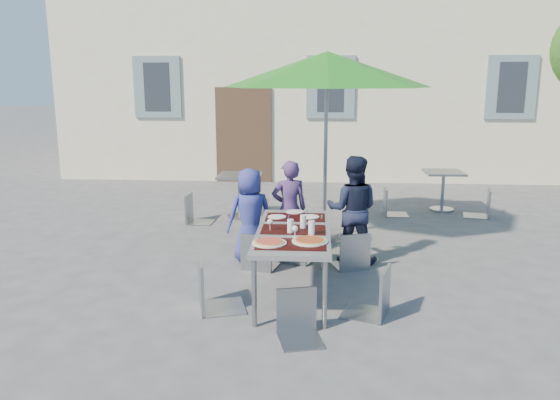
# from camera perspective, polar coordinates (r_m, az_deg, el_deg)

# --- Properties ---
(ground) EXTENTS (90.00, 90.00, 0.00)m
(ground) POSITION_cam_1_polar(r_m,az_deg,el_deg) (5.71, 6.65, -12.12)
(ground) COLOR #4C4C4E
(ground) RESTS_ON ground
(dining_table) EXTENTS (0.80, 1.85, 0.76)m
(dining_table) POSITION_cam_1_polar(r_m,az_deg,el_deg) (6.03, 1.41, -3.62)
(dining_table) COLOR #4C4C51
(dining_table) RESTS_ON ground
(pizza_near_left) EXTENTS (0.35, 0.35, 0.03)m
(pizza_near_left) POSITION_cam_1_polar(r_m,az_deg,el_deg) (5.50, -1.13, -4.42)
(pizza_near_left) COLOR white
(pizza_near_left) RESTS_ON dining_table
(pizza_near_right) EXTENTS (0.36, 0.36, 0.03)m
(pizza_near_right) POSITION_cam_1_polar(r_m,az_deg,el_deg) (5.56, 3.12, -4.26)
(pizza_near_right) COLOR white
(pizza_near_right) RESTS_ON dining_table
(glassware) EXTENTS (0.52, 0.45, 0.15)m
(glassware) POSITION_cam_1_polar(r_m,az_deg,el_deg) (5.90, 1.87, -2.66)
(glassware) COLOR silver
(glassware) RESTS_ON dining_table
(place_settings) EXTENTS (0.66, 0.49, 0.01)m
(place_settings) POSITION_cam_1_polar(r_m,az_deg,el_deg) (6.62, 1.50, -1.58)
(place_settings) COLOR white
(place_settings) RESTS_ON dining_table
(child_0) EXTENTS (0.72, 0.62, 1.25)m
(child_0) POSITION_cam_1_polar(r_m,az_deg,el_deg) (7.18, -3.14, -1.60)
(child_0) COLOR #32388B
(child_0) RESTS_ON ground
(child_1) EXTENTS (0.54, 0.42, 1.32)m
(child_1) POSITION_cam_1_polar(r_m,az_deg,el_deg) (7.36, 0.97, -0.93)
(child_1) COLOR #4D3369
(child_1) RESTS_ON ground
(child_2) EXTENTS (0.73, 0.48, 1.42)m
(child_2) POSITION_cam_1_polar(r_m,az_deg,el_deg) (7.18, 7.58, -1.00)
(child_2) COLOR #171C33
(child_2) RESTS_ON ground
(chair_0) EXTENTS (0.50, 0.50, 0.92)m
(chair_0) POSITION_cam_1_polar(r_m,az_deg,el_deg) (6.87, -2.27, -3.00)
(chair_0) COLOR gray
(chair_0) RESTS_ON ground
(chair_1) EXTENTS (0.49, 0.49, 0.85)m
(chair_1) POSITION_cam_1_polar(r_m,az_deg,el_deg) (7.12, 1.68, -2.84)
(chair_1) COLOR gray
(chair_1) RESTS_ON ground
(chair_2) EXTENTS (0.51, 0.52, 0.92)m
(chair_2) POSITION_cam_1_polar(r_m,az_deg,el_deg) (6.94, 7.64, -2.94)
(chair_2) COLOR gray
(chair_2) RESTS_ON ground
(chair_3) EXTENTS (0.57, 0.57, 1.03)m
(chair_3) POSITION_cam_1_polar(r_m,az_deg,el_deg) (5.70, -7.27, -5.60)
(chair_3) COLOR gray
(chair_3) RESTS_ON ground
(chair_4) EXTENTS (0.55, 0.54, 0.97)m
(chair_4) POSITION_cam_1_polar(r_m,az_deg,el_deg) (5.59, 9.99, -6.46)
(chair_4) COLOR #8F929A
(chair_4) RESTS_ON ground
(chair_5) EXTENTS (0.47, 0.47, 0.87)m
(chair_5) POSITION_cam_1_polar(r_m,az_deg,el_deg) (5.08, 1.98, -9.03)
(chair_5) COLOR gray
(chair_5) RESTS_ON ground
(patio_umbrella) EXTENTS (3.00, 3.00, 2.76)m
(patio_umbrella) POSITION_cam_1_polar(r_m,az_deg,el_deg) (8.04, 4.93, 13.34)
(patio_umbrella) COLOR #9DA0A5
(patio_umbrella) RESTS_ON ground
(cafe_table_0) EXTENTS (0.72, 0.72, 0.77)m
(cafe_table_0) POSITION_cam_1_polar(r_m,az_deg,el_deg) (9.49, -4.25, 1.29)
(cafe_table_0) COLOR #9DA0A5
(cafe_table_0) RESTS_ON ground
(bg_chair_l_0) EXTENTS (0.44, 0.43, 0.94)m
(bg_chair_l_0) POSITION_cam_1_polar(r_m,az_deg,el_deg) (9.23, -8.96, 0.94)
(bg_chair_l_0) COLOR gray
(bg_chair_l_0) RESTS_ON ground
(bg_chair_r_0) EXTENTS (0.42, 0.42, 0.84)m
(bg_chair_r_0) POSITION_cam_1_polar(r_m,az_deg,el_deg) (8.87, -2.15, 0.20)
(bg_chair_r_0) COLOR gray
(bg_chair_r_0) RESTS_ON ground
(cafe_table_1) EXTENTS (0.68, 0.68, 0.73)m
(cafe_table_1) POSITION_cam_1_polar(r_m,az_deg,el_deg) (10.43, 16.68, 1.60)
(cafe_table_1) COLOR #9DA0A5
(cafe_table_1) RESTS_ON ground
(bg_chair_l_1) EXTENTS (0.42, 0.42, 0.93)m
(bg_chair_l_1) POSITION_cam_1_polar(r_m,az_deg,el_deg) (9.85, 11.59, 1.54)
(bg_chair_l_1) COLOR gray
(bg_chair_l_1) RESTS_ON ground
(bg_chair_r_1) EXTENTS (0.51, 0.50, 0.94)m
(bg_chair_r_1) POSITION_cam_1_polar(r_m,az_deg,el_deg) (10.16, 20.54, 1.38)
(bg_chair_r_1) COLOR #90949B
(bg_chair_r_1) RESTS_ON ground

